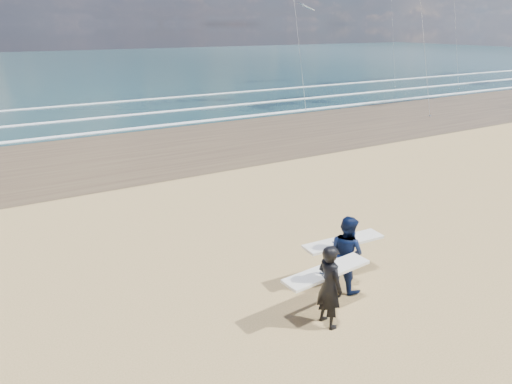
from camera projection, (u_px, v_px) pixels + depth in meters
wet_sand_strip at (391, 115)px, 33.17m from camera, size 220.00×12.00×0.01m
ocean at (154, 64)px, 77.00m from camera, size 220.00×100.00×0.02m
foam_breakers at (308, 97)px, 41.35m from camera, size 220.00×11.70×0.05m
surfer_near at (329, 284)px, 9.81m from camera, size 2.24×1.06×1.93m
surfer_far at (346, 252)px, 11.21m from camera, size 2.23×1.19×1.94m
kite_1 at (297, 24)px, 35.20m from camera, size 5.89×4.75×11.31m
kite_2 at (454, 6)px, 46.20m from camera, size 5.80×4.74×14.70m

